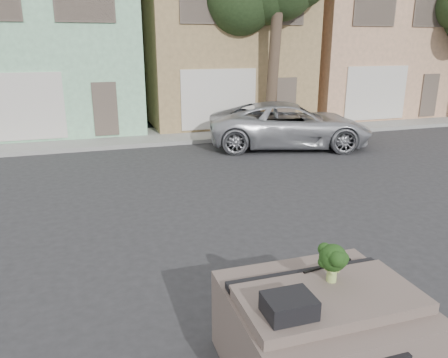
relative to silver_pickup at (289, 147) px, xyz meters
name	(u,v)px	position (x,y,z in m)	size (l,w,h in m)	color
ground_plane	(233,256)	(-4.73, -7.55, 0.00)	(120.00, 120.00, 0.00)	#303033
sidewalk	(148,137)	(-4.73, 2.95, 0.07)	(40.00, 3.00, 0.15)	gray
townhouse_mint	(49,40)	(-8.23, 6.95, 3.77)	(7.20, 8.20, 7.55)	#97D7AA
townhouse_tan	(215,40)	(-0.73, 6.95, 3.77)	(7.20, 8.20, 7.55)	#9F8355
townhouse_beige	(350,40)	(6.77, 6.95, 3.77)	(7.20, 8.20, 7.55)	tan
silver_pickup	(289,147)	(0.00, 0.00, 0.00)	(2.68, 5.81, 1.61)	#B6B9BF
tree_near	(274,26)	(0.27, 2.25, 4.25)	(4.40, 4.00, 8.50)	#213318
car_dashboard	(320,331)	(-4.73, -10.55, 0.56)	(2.00, 1.80, 1.12)	#6A5951
instrument_hump	(289,306)	(-5.31, -10.90, 1.22)	(0.48, 0.38, 0.20)	black
wiper_arm	(328,266)	(-4.45, -10.17, 1.13)	(0.70, 0.03, 0.02)	black
broccoli	(333,263)	(-4.59, -10.47, 1.34)	(0.37, 0.37, 0.45)	black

